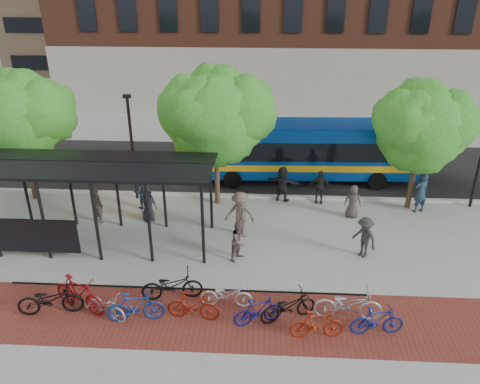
# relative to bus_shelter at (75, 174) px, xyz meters

# --- Properties ---
(ground) EXTENTS (160.00, 160.00, 0.00)m
(ground) POSITION_rel_bus_shelter_xyz_m (8.13, 0.48, -3.00)
(ground) COLOR #9E9E99
(ground) RESTS_ON ground
(asphalt_street) EXTENTS (160.00, 8.00, 0.01)m
(asphalt_street) POSITION_rel_bus_shelter_xyz_m (8.13, 8.48, -2.99)
(asphalt_street) COLOR black
(asphalt_street) RESTS_ON ground
(curb) EXTENTS (160.00, 0.25, 0.12)m
(curb) POSITION_rel_bus_shelter_xyz_m (8.13, 4.48, -2.94)
(curb) COLOR #B7B7B2
(curb) RESTS_ON ground
(brick_strip) EXTENTS (24.00, 3.00, 0.01)m
(brick_strip) POSITION_rel_bus_shelter_xyz_m (6.13, -4.52, -3.00)
(brick_strip) COLOR maroon
(brick_strip) RESTS_ON ground
(bike_rack_rail) EXTENTS (12.00, 0.05, 0.95)m
(bike_rack_rail) POSITION_rel_bus_shelter_xyz_m (4.83, -3.62, -3.00)
(bike_rack_rail) COLOR black
(bike_rack_rail) RESTS_ON ground
(bus_shelter) EXTENTS (10.60, 3.07, 3.60)m
(bus_shelter) POSITION_rel_bus_shelter_xyz_m (0.00, 0.00, 0.00)
(bus_shelter) COLOR black
(bus_shelter) RESTS_ON ground
(tree_a) EXTENTS (4.90, 4.00, 6.18)m
(tree_a) POSITION_rel_bus_shelter_xyz_m (-3.77, 3.83, 1.24)
(tree_a) COLOR #382619
(tree_a) RESTS_ON ground
(tree_b) EXTENTS (5.15, 4.20, 6.47)m
(tree_b) POSITION_rel_bus_shelter_xyz_m (5.23, 3.83, 1.46)
(tree_b) COLOR #382619
(tree_b) RESTS_ON ground
(tree_c) EXTENTS (4.66, 3.80, 5.92)m
(tree_c) POSITION_rel_bus_shelter_xyz_m (14.22, 3.83, 1.06)
(tree_c) COLOR #382619
(tree_c) RESTS_ON ground
(lamp_post_left) EXTENTS (0.35, 0.20, 5.12)m
(lamp_post_left) POSITION_rel_bus_shelter_xyz_m (1.13, 4.08, -0.25)
(lamp_post_left) COLOR black
(lamp_post_left) RESTS_ON ground
(bus) EXTENTS (11.59, 3.05, 3.11)m
(bus) POSITION_rel_bus_shelter_xyz_m (9.37, 6.86, -1.22)
(bus) COLOR #073990
(bus) RESTS_ON ground
(bike_0) EXTENTS (2.16, 1.09, 1.08)m
(bike_0) POSITION_rel_bus_shelter_xyz_m (0.57, -4.55, -2.46)
(bike_0) COLOR black
(bike_0) RESTS_ON ground
(bike_1) EXTENTS (2.12, 1.39, 1.24)m
(bike_1) POSITION_rel_bus_shelter_xyz_m (1.45, -4.32, -2.38)
(bike_1) COLOR maroon
(bike_1) RESTS_ON ground
(bike_2) EXTENTS (1.82, 1.25, 0.91)m
(bike_2) POSITION_rel_bus_shelter_xyz_m (2.34, -4.62, -2.55)
(bike_2) COLOR #ADAEB0
(bike_2) RESTS_ON ground
(bike_3) EXTENTS (1.89, 0.80, 1.10)m
(bike_3) POSITION_rel_bus_shelter_xyz_m (3.41, -4.76, -2.45)
(bike_3) COLOR navy
(bike_3) RESTS_ON ground
(bike_4) EXTENTS (2.15, 1.07, 1.08)m
(bike_4) POSITION_rel_bus_shelter_xyz_m (4.34, -3.58, -2.46)
(bike_4) COLOR black
(bike_4) RESTS_ON ground
(bike_5) EXTENTS (1.74, 0.63, 1.02)m
(bike_5) POSITION_rel_bus_shelter_xyz_m (5.20, -4.56, -2.49)
(bike_5) COLOR maroon
(bike_5) RESTS_ON ground
(bike_6) EXTENTS (1.73, 0.62, 0.91)m
(bike_6) POSITION_rel_bus_shelter_xyz_m (6.19, -3.86, -2.54)
(bike_6) COLOR #B7B7BA
(bike_6) RESTS_ON ground
(bike_7) EXTENTS (1.68, 0.97, 0.97)m
(bike_7) POSITION_rel_bus_shelter_xyz_m (7.27, -4.67, -2.51)
(bike_7) COLOR navy
(bike_7) RESTS_ON ground
(bike_8) EXTENTS (2.00, 1.35, 0.99)m
(bike_8) POSITION_rel_bus_shelter_xyz_m (8.20, -4.40, -2.50)
(bike_8) COLOR black
(bike_8) RESTS_ON ground
(bike_9) EXTENTS (1.70, 0.63, 1.00)m
(bike_9) POSITION_rel_bus_shelter_xyz_m (9.04, -5.19, -2.50)
(bike_9) COLOR maroon
(bike_9) RESTS_ON ground
(bike_10) EXTENTS (2.17, 0.79, 1.13)m
(bike_10) POSITION_rel_bus_shelter_xyz_m (10.09, -4.27, -2.43)
(bike_10) COLOR #99999B
(bike_10) RESTS_ON ground
(bike_11) EXTENTS (1.70, 0.64, 1.00)m
(bike_11) POSITION_rel_bus_shelter_xyz_m (10.87, -4.93, -2.50)
(bike_11) COLOR navy
(bike_11) RESTS_ON ground
(pedestrian_0) EXTENTS (0.90, 0.88, 1.56)m
(pedestrian_0) POSITION_rel_bus_shelter_xyz_m (2.25, 1.87, -2.22)
(pedestrian_0) COLOR black
(pedestrian_0) RESTS_ON ground
(pedestrian_1) EXTENTS (0.72, 0.66, 1.66)m
(pedestrian_1) POSITION_rel_bus_shelter_xyz_m (0.09, 1.59, -2.17)
(pedestrian_1) COLOR #3B332F
(pedestrian_1) RESTS_ON ground
(pedestrian_2) EXTENTS (0.97, 0.87, 1.64)m
(pedestrian_2) POSITION_rel_bus_shelter_xyz_m (1.69, 3.05, -2.18)
(pedestrian_2) COLOR #1A273E
(pedestrian_2) RESTS_ON ground
(pedestrian_3) EXTENTS (1.40, 0.98, 1.98)m
(pedestrian_3) POSITION_rel_bus_shelter_xyz_m (6.39, 0.80, -2.01)
(pedestrian_3) COLOR brown
(pedestrian_3) RESTS_ON ground
(pedestrian_4) EXTENTS (1.00, 0.49, 1.64)m
(pedestrian_4) POSITION_rel_bus_shelter_xyz_m (9.99, 4.09, -2.18)
(pedestrian_4) COLOR black
(pedestrian_4) RESTS_ON ground
(pedestrian_5) EXTENTS (1.70, 1.03, 1.75)m
(pedestrian_5) POSITION_rel_bus_shelter_xyz_m (8.24, 4.22, -2.13)
(pedestrian_5) COLOR black
(pedestrian_5) RESTS_ON ground
(pedestrian_6) EXTENTS (0.85, 0.65, 1.54)m
(pedestrian_6) POSITION_rel_bus_shelter_xyz_m (11.34, 2.69, -2.23)
(pedestrian_6) COLOR #3D3431
(pedestrian_6) RESTS_ON ground
(pedestrian_7) EXTENTS (0.83, 0.71, 1.94)m
(pedestrian_7) POSITION_rel_bus_shelter_xyz_m (14.50, 3.39, -2.03)
(pedestrian_7) COLOR #1D2F45
(pedestrian_7) RESTS_ON ground
(pedestrian_8) EXTENTS (0.95, 0.99, 1.62)m
(pedestrian_8) POSITION_rel_bus_shelter_xyz_m (6.47, -1.02, -2.19)
(pedestrian_8) COLOR brown
(pedestrian_8) RESTS_ON ground
(pedestrian_9) EXTENTS (1.17, 1.25, 1.69)m
(pedestrian_9) POSITION_rel_bus_shelter_xyz_m (11.25, -0.56, -2.15)
(pedestrian_9) COLOR #292929
(pedestrian_9) RESTS_ON ground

